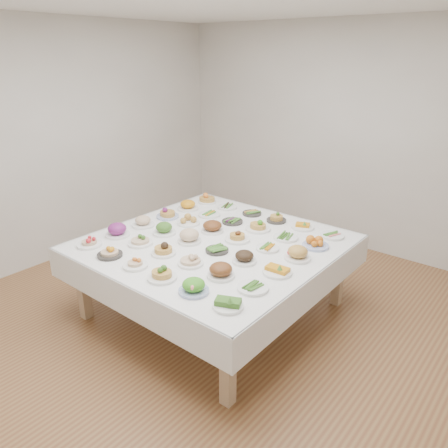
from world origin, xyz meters
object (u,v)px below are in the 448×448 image
Objects in this scene: dish_0 at (89,240)px; dish_18 at (167,211)px; dish_35 at (332,235)px; display_table at (214,248)px.

dish_18 is (0.02, 0.97, 0.01)m from dish_0.
dish_18 is 1.73m from dish_35.
dish_0 is 1.01× the size of dish_35.
dish_0 is at bearing -135.40° from dish_35.
dish_0 is 0.97m from dish_18.
dish_18 reaches higher than display_table.
dish_35 is (1.63, 1.60, -0.03)m from dish_0.
dish_0 is (-0.82, -0.80, 0.12)m from display_table.
display_table is 8.50× the size of dish_18.
display_table is 9.53× the size of dish_0.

